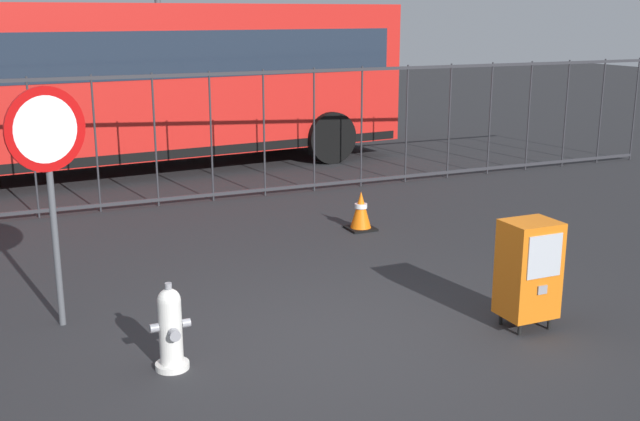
# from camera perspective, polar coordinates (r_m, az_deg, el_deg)

# --- Properties ---
(ground_plane) EXTENTS (60.00, 60.00, 0.00)m
(ground_plane) POSITION_cam_1_polar(r_m,az_deg,el_deg) (6.94, 1.74, -9.76)
(ground_plane) COLOR #262628
(fire_hydrant) EXTENTS (0.33, 0.32, 0.75)m
(fire_hydrant) POSITION_cam_1_polar(r_m,az_deg,el_deg) (6.44, -11.02, -8.61)
(fire_hydrant) COLOR silver
(fire_hydrant) RESTS_ON ground_plane
(newspaper_box_primary) EXTENTS (0.48, 0.42, 1.02)m
(newspaper_box_primary) POSITION_cam_1_polar(r_m,az_deg,el_deg) (7.32, 15.20, -4.19)
(newspaper_box_primary) COLOR black
(newspaper_box_primary) RESTS_ON ground_plane
(stop_sign) EXTENTS (0.71, 0.31, 2.23)m
(stop_sign) POSITION_cam_1_polar(r_m,az_deg,el_deg) (7.25, -19.50, 3.74)
(stop_sign) COLOR #4C4F54
(stop_sign) RESTS_ON ground_plane
(traffic_cone) EXTENTS (0.36, 0.36, 0.53)m
(traffic_cone) POSITION_cam_1_polar(r_m,az_deg,el_deg) (10.35, 3.05, -0.03)
(traffic_cone) COLOR black
(traffic_cone) RESTS_ON ground_plane
(fence_barrier) EXTENTS (18.03, 0.04, 2.00)m
(fence_barrier) POSITION_cam_1_polar(r_m,az_deg,el_deg) (11.81, -10.08, 5.32)
(fence_barrier) COLOR #2D2D33
(fence_barrier) RESTS_ON ground_plane
(bus_near) EXTENTS (10.69, 3.54, 3.00)m
(bus_near) POSITION_cam_1_polar(r_m,az_deg,el_deg) (14.58, -14.57, 9.53)
(bus_near) COLOR red
(bus_near) RESTS_ON ground_plane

